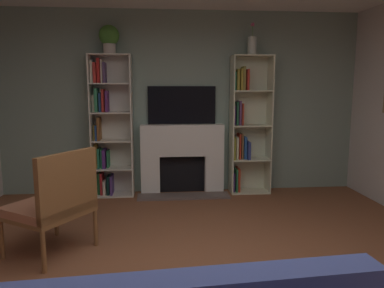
% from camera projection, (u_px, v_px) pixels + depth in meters
% --- Properties ---
extents(wall_back_accent, '(5.52, 0.06, 2.73)m').
position_uv_depth(wall_back_accent, '(181.00, 103.00, 5.61)').
color(wall_back_accent, gray).
rests_on(wall_back_accent, ground_plane).
extents(fireplace, '(1.35, 0.52, 1.05)m').
position_uv_depth(fireplace, '(182.00, 157.00, 5.59)').
color(fireplace, white).
rests_on(fireplace, ground_plane).
extents(tv, '(1.02, 0.06, 0.57)m').
position_uv_depth(tv, '(182.00, 105.00, 5.56)').
color(tv, black).
rests_on(tv, fireplace).
extents(bookshelf_left, '(0.60, 0.32, 2.07)m').
position_uv_depth(bookshelf_left, '(107.00, 128.00, 5.42)').
color(bookshelf_left, silver).
rests_on(bookshelf_left, ground_plane).
extents(bookshelf_right, '(0.60, 0.33, 2.07)m').
position_uv_depth(bookshelf_right, '(245.00, 126.00, 5.60)').
color(bookshelf_right, beige).
rests_on(bookshelf_right, ground_plane).
extents(potted_plant, '(0.29, 0.29, 0.40)m').
position_uv_depth(potted_plant, '(109.00, 38.00, 5.20)').
color(potted_plant, beige).
rests_on(potted_plant, bookshelf_left).
extents(vase_with_flowers, '(0.13, 0.13, 0.46)m').
position_uv_depth(vase_with_flowers, '(252.00, 45.00, 5.39)').
color(vase_with_flowers, silver).
rests_on(vase_with_flowers, bookshelf_right).
extents(armchair, '(0.89, 0.91, 1.02)m').
position_uv_depth(armchair, '(55.00, 202.00, 3.51)').
color(armchair, brown).
rests_on(armchair, ground_plane).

